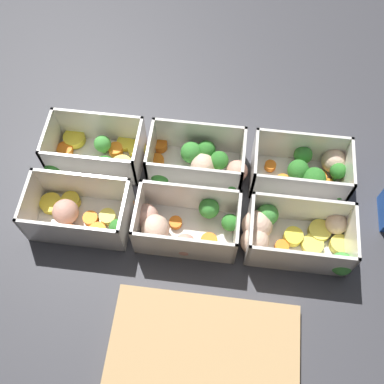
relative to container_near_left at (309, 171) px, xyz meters
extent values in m
plane|color=#38383D|center=(0.20, 0.07, -0.03)|extent=(4.00, 4.00, 0.00)
cube|color=silver|center=(0.02, 0.00, -0.03)|extent=(0.17, 0.10, 0.00)
cube|color=silver|center=(0.02, -0.04, 0.01)|extent=(0.17, 0.01, 0.08)
cube|color=silver|center=(0.02, 0.05, 0.01)|extent=(0.17, 0.00, 0.08)
cube|color=silver|center=(-0.06, 0.00, 0.01)|extent=(0.01, 0.10, 0.08)
cube|color=silver|center=(0.10, 0.00, 0.01)|extent=(0.01, 0.10, 0.08)
cylinder|color=#49883F|center=(0.01, -0.03, -0.02)|extent=(0.01, 0.01, 0.01)
sphere|color=#388433|center=(0.01, -0.03, 0.00)|extent=(0.03, 0.03, 0.03)
cylinder|color=#49883F|center=(-0.05, 0.04, -0.02)|extent=(0.01, 0.01, 0.02)
sphere|color=#388433|center=(-0.05, 0.04, 0.00)|extent=(0.03, 0.03, 0.03)
cylinder|color=orange|center=(0.04, 0.02, -0.02)|extent=(0.03, 0.03, 0.01)
cylinder|color=orange|center=(-0.04, 0.01, -0.02)|extent=(0.03, 0.03, 0.01)
cylinder|color=#407A37|center=(-0.05, 0.00, -0.02)|extent=(0.01, 0.01, 0.02)
sphere|color=#2D7228|center=(-0.05, 0.00, 0.00)|extent=(0.03, 0.03, 0.03)
cylinder|color=#407A37|center=(-0.01, 0.02, -0.02)|extent=(0.01, 0.01, 0.02)
sphere|color=#2D7228|center=(-0.01, 0.02, 0.01)|extent=(0.04, 0.04, 0.04)
sphere|color=beige|center=(-0.04, -0.03, 0.00)|extent=(0.06, 0.06, 0.04)
cylinder|color=orange|center=(-0.02, 0.00, -0.02)|extent=(0.03, 0.03, 0.01)
cylinder|color=#407A37|center=(0.02, 0.00, -0.02)|extent=(0.01, 0.01, 0.01)
sphere|color=#2D7228|center=(0.02, 0.00, 0.00)|extent=(0.04, 0.04, 0.04)
cylinder|color=orange|center=(0.07, -0.01, -0.02)|extent=(0.03, 0.03, 0.01)
cube|color=silver|center=(0.20, 0.00, -0.03)|extent=(0.17, 0.10, 0.00)
cube|color=silver|center=(0.20, -0.04, 0.01)|extent=(0.17, 0.01, 0.08)
cube|color=silver|center=(0.20, 0.05, 0.01)|extent=(0.17, 0.00, 0.08)
cube|color=silver|center=(0.12, 0.00, 0.01)|extent=(0.01, 0.10, 0.08)
cube|color=silver|center=(0.28, 0.00, 0.01)|extent=(0.01, 0.10, 0.08)
cylinder|color=#407A37|center=(0.18, -0.02, -0.02)|extent=(0.01, 0.01, 0.02)
sphere|color=#2D7228|center=(0.18, -0.02, 0.00)|extent=(0.03, 0.03, 0.03)
sphere|color=tan|center=(0.13, 0.01, -0.01)|extent=(0.04, 0.04, 0.04)
cylinder|color=orange|center=(0.27, -0.03, -0.02)|extent=(0.04, 0.04, 0.02)
cylinder|color=#49883F|center=(0.21, -0.01, -0.02)|extent=(0.01, 0.01, 0.01)
sphere|color=#388433|center=(0.21, -0.01, 0.00)|extent=(0.04, 0.04, 0.04)
cylinder|color=#DBC647|center=(0.17, 0.03, -0.02)|extent=(0.04, 0.04, 0.01)
cylinder|color=#407A37|center=(0.16, 0.00, -0.02)|extent=(0.01, 0.01, 0.02)
sphere|color=#2D7228|center=(0.16, 0.00, 0.00)|extent=(0.03, 0.03, 0.03)
cylinder|color=#407A37|center=(0.26, 0.04, -0.02)|extent=(0.01, 0.01, 0.02)
sphere|color=#2D7228|center=(0.26, 0.04, 0.00)|extent=(0.04, 0.04, 0.04)
sphere|color=beige|center=(0.19, 0.01, 0.00)|extent=(0.06, 0.06, 0.04)
cylinder|color=orange|center=(0.27, 0.00, -0.02)|extent=(0.03, 0.03, 0.01)
cylinder|color=#49883F|center=(0.13, 0.04, -0.02)|extent=(0.01, 0.01, 0.01)
sphere|color=#388433|center=(0.13, 0.04, 0.00)|extent=(0.03, 0.03, 0.03)
cube|color=silver|center=(0.38, 0.00, -0.03)|extent=(0.17, 0.10, 0.00)
cube|color=silver|center=(0.38, -0.04, 0.01)|extent=(0.17, 0.01, 0.08)
cube|color=silver|center=(0.38, 0.05, 0.01)|extent=(0.17, 0.00, 0.08)
cube|color=silver|center=(0.30, 0.00, 0.01)|extent=(0.01, 0.10, 0.08)
cube|color=silver|center=(0.46, 0.00, 0.01)|extent=(0.01, 0.10, 0.08)
cylinder|color=#DBC647|center=(0.38, 0.04, -0.02)|extent=(0.04, 0.04, 0.01)
cylinder|color=orange|center=(0.44, 0.00, -0.02)|extent=(0.04, 0.04, 0.01)
cylinder|color=#DBC647|center=(0.33, 0.02, -0.02)|extent=(0.04, 0.04, 0.01)
cylinder|color=yellow|center=(0.34, -0.03, -0.02)|extent=(0.03, 0.03, 0.01)
cylinder|color=#407A37|center=(0.45, 0.04, -0.02)|extent=(0.01, 0.01, 0.01)
sphere|color=#2D7228|center=(0.45, 0.04, 0.00)|extent=(0.04, 0.04, 0.04)
cylinder|color=#407A37|center=(0.36, 0.03, -0.02)|extent=(0.01, 0.01, 0.02)
sphere|color=#2D7228|center=(0.36, 0.03, 0.00)|extent=(0.03, 0.03, 0.03)
cylinder|color=orange|center=(0.35, -0.01, -0.02)|extent=(0.03, 0.03, 0.01)
cylinder|color=yellow|center=(0.43, -0.03, -0.02)|extent=(0.05, 0.05, 0.02)
cylinder|color=#519448|center=(0.37, -0.01, -0.02)|extent=(0.01, 0.01, 0.01)
sphere|color=#42933D|center=(0.37, -0.01, 0.00)|extent=(0.03, 0.03, 0.03)
cylinder|color=yellow|center=(0.31, -0.02, -0.02)|extent=(0.05, 0.05, 0.01)
cube|color=silver|center=(0.02, 0.13, -0.03)|extent=(0.17, 0.10, 0.00)
cube|color=silver|center=(0.02, 0.08, 0.01)|extent=(0.17, 0.00, 0.08)
cube|color=silver|center=(0.02, 0.17, 0.01)|extent=(0.17, 0.01, 0.08)
cube|color=silver|center=(-0.06, 0.13, 0.01)|extent=(0.01, 0.10, 0.08)
cube|color=silver|center=(0.10, 0.13, 0.01)|extent=(0.01, 0.10, 0.08)
cylinder|color=orange|center=(0.04, 0.14, -0.02)|extent=(0.03, 0.03, 0.01)
cylinder|color=yellow|center=(0.02, 0.12, -0.02)|extent=(0.04, 0.04, 0.02)
cylinder|color=#DBC647|center=(-0.01, 0.13, -0.02)|extent=(0.04, 0.04, 0.01)
sphere|color=beige|center=(0.09, 0.14, 0.00)|extent=(0.06, 0.06, 0.05)
cylinder|color=#DBC647|center=(-0.05, 0.13, -0.02)|extent=(0.04, 0.04, 0.01)
cylinder|color=#519448|center=(0.07, 0.10, -0.02)|extent=(0.01, 0.01, 0.02)
sphere|color=#42933D|center=(0.07, 0.10, 0.01)|extent=(0.04, 0.04, 0.04)
cylinder|color=#DBC647|center=(-0.02, 0.10, -0.02)|extent=(0.05, 0.05, 0.01)
cylinder|color=#519448|center=(-0.05, 0.17, -0.02)|extent=(0.01, 0.01, 0.01)
sphere|color=#42933D|center=(-0.05, 0.17, 0.00)|extent=(0.04, 0.04, 0.04)
sphere|color=beige|center=(0.09, 0.12, 0.00)|extent=(0.07, 0.07, 0.05)
sphere|color=beige|center=(-0.05, 0.09, -0.01)|extent=(0.05, 0.05, 0.04)
cube|color=silver|center=(0.20, 0.13, -0.03)|extent=(0.17, 0.10, 0.00)
cube|color=silver|center=(0.20, 0.08, 0.01)|extent=(0.17, 0.00, 0.08)
cube|color=silver|center=(0.20, 0.17, 0.01)|extent=(0.17, 0.01, 0.08)
cube|color=silver|center=(0.12, 0.13, 0.01)|extent=(0.01, 0.10, 0.08)
cube|color=silver|center=(0.28, 0.13, 0.01)|extent=(0.01, 0.10, 0.08)
cylinder|color=orange|center=(0.16, 0.15, -0.02)|extent=(0.03, 0.03, 0.01)
sphere|color=#D19E8C|center=(0.27, 0.12, 0.00)|extent=(0.05, 0.05, 0.04)
sphere|color=tan|center=(0.20, 0.16, -0.01)|extent=(0.05, 0.05, 0.04)
cylinder|color=#49883F|center=(0.17, 0.10, -0.02)|extent=(0.01, 0.01, 0.02)
sphere|color=#388433|center=(0.17, 0.10, 0.00)|extent=(0.03, 0.03, 0.03)
cylinder|color=#407A37|center=(0.13, 0.11, -0.02)|extent=(0.01, 0.01, 0.01)
sphere|color=#2D7228|center=(0.13, 0.11, 0.00)|extent=(0.03, 0.03, 0.03)
cylinder|color=orange|center=(0.22, 0.12, -0.02)|extent=(0.03, 0.03, 0.01)
sphere|color=beige|center=(0.25, 0.14, 0.00)|extent=(0.06, 0.06, 0.05)
cube|color=silver|center=(0.38, 0.13, -0.03)|extent=(0.17, 0.10, 0.00)
cube|color=silver|center=(0.38, 0.08, 0.01)|extent=(0.17, 0.00, 0.08)
cube|color=silver|center=(0.38, 0.17, 0.01)|extent=(0.17, 0.01, 0.08)
cube|color=silver|center=(0.30, 0.13, 0.01)|extent=(0.01, 0.10, 0.08)
cube|color=silver|center=(0.46, 0.13, 0.01)|extent=(0.01, 0.10, 0.08)
cylinder|color=#407A37|center=(0.31, 0.15, -0.02)|extent=(0.01, 0.01, 0.02)
sphere|color=#2D7228|center=(0.31, 0.15, 0.00)|extent=(0.03, 0.03, 0.03)
cylinder|color=orange|center=(0.37, 0.13, -0.02)|extent=(0.03, 0.03, 0.01)
cylinder|color=orange|center=(0.35, 0.15, -0.02)|extent=(0.03, 0.03, 0.01)
cylinder|color=yellow|center=(0.44, 0.11, -0.02)|extent=(0.04, 0.04, 0.01)
cylinder|color=orange|center=(0.39, 0.16, -0.02)|extent=(0.03, 0.03, 0.01)
cylinder|color=#DBC647|center=(0.34, 0.12, -0.02)|extent=(0.04, 0.04, 0.01)
cylinder|color=orange|center=(0.31, 0.09, -0.02)|extent=(0.02, 0.02, 0.01)
sphere|color=tan|center=(0.41, 0.13, 0.00)|extent=(0.06, 0.06, 0.04)
cylinder|color=yellow|center=(0.41, 0.10, -0.02)|extent=(0.03, 0.03, 0.02)
cube|color=tan|center=(0.15, 0.33, -0.02)|extent=(0.28, 0.18, 0.02)
camera|label=1|loc=(0.16, 0.42, 0.68)|focal=42.00mm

